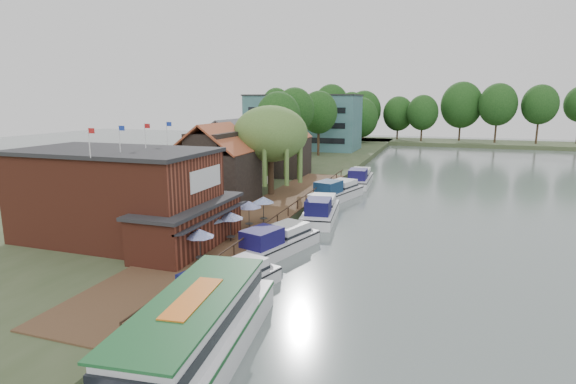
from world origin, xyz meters
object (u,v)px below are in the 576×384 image
(hotel_block, at_px, (303,122))
(cruiser_4, at_px, (360,176))
(umbrella_1, at_px, (211,229))
(cottage_b, at_px, (231,152))
(umbrella_3, at_px, (249,214))
(willow, at_px, (271,151))
(cruiser_3, at_px, (336,189))
(pub, at_px, (137,196))
(cruiser_0, at_px, (227,280))
(cruiser_2, at_px, (321,207))
(cottage_c, at_px, (282,147))
(umbrella_0, at_px, (200,246))
(umbrella_2, at_px, (230,227))
(cottage_a, at_px, (216,163))
(tour_boat, at_px, (187,338))
(cruiser_1, at_px, (277,238))
(umbrella_4, at_px, (264,209))
(swan, at_px, (170,333))

(hotel_block, height_order, cruiser_4, hotel_block)
(umbrella_1, relative_size, cruiser_4, 0.22)
(cottage_b, xyz_separation_m, umbrella_3, (10.80, -18.97, -2.96))
(willow, relative_size, cruiser_4, 0.99)
(umbrella_3, distance_m, cruiser_4, 29.34)
(umbrella_3, distance_m, cruiser_3, 18.89)
(pub, bearing_deg, cruiser_0, -26.58)
(cruiser_2, height_order, cruiser_4, cruiser_4)
(umbrella_3, bearing_deg, cottage_b, 119.66)
(cottage_c, bearing_deg, umbrella_0, -79.14)
(umbrella_2, bearing_deg, cottage_b, 115.54)
(umbrella_0, bearing_deg, hotel_block, 101.54)
(cruiser_2, bearing_deg, cottage_b, 138.17)
(umbrella_2, xyz_separation_m, cruiser_4, (4.45, 32.91, -0.99))
(cruiser_0, height_order, cruiser_3, cruiser_3)
(cottage_a, distance_m, umbrella_3, 12.25)
(tour_boat, bearing_deg, cruiser_1, 89.82)
(cottage_b, distance_m, willow, 9.07)
(umbrella_0, distance_m, umbrella_1, 3.98)
(cottage_b, distance_m, umbrella_4, 20.54)
(cruiser_3, height_order, swan, cruiser_3)
(umbrella_3, bearing_deg, cruiser_2, 64.41)
(cottage_b, relative_size, cruiser_2, 0.92)
(cruiser_1, xyz_separation_m, cruiser_2, (0.73, 11.01, 0.08))
(umbrella_3, height_order, cruiser_0, umbrella_3)
(pub, height_order, umbrella_1, pub)
(tour_boat, bearing_deg, umbrella_1, 107.70)
(umbrella_1, xyz_separation_m, umbrella_3, (0.92, 5.10, 0.00))
(cruiser_4, bearing_deg, cottage_b, -149.82)
(pub, relative_size, cottage_a, 2.33)
(umbrella_3, height_order, swan, umbrella_3)
(cruiser_0, xyz_separation_m, cruiser_3, (0.24, 29.62, 0.16))
(cottage_a, bearing_deg, tour_boat, -64.84)
(cottage_b, xyz_separation_m, swan, (13.50, -35.36, -5.03))
(cottage_c, relative_size, cruiser_3, 0.81)
(cottage_a, relative_size, cruiser_3, 0.82)
(cottage_c, relative_size, willow, 0.82)
(cottage_c, height_order, tour_boat, cottage_c)
(cruiser_2, height_order, swan, cruiser_2)
(hotel_block, distance_m, willow, 52.29)
(hotel_block, xyz_separation_m, willow, (11.50, -51.00, -0.94))
(umbrella_3, bearing_deg, cottage_c, 103.67)
(hotel_block, bearing_deg, umbrella_0, -78.46)
(cruiser_4, bearing_deg, umbrella_2, -100.51)
(cottage_c, height_order, cruiser_3, cottage_c)
(cottage_c, xyz_separation_m, umbrella_0, (7.08, -36.87, -2.96))
(willow, bearing_deg, umbrella_2, -79.11)
(tour_boat, bearing_deg, cruiser_3, 86.07)
(umbrella_1, bearing_deg, cruiser_2, 69.77)
(umbrella_1, distance_m, umbrella_4, 7.33)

